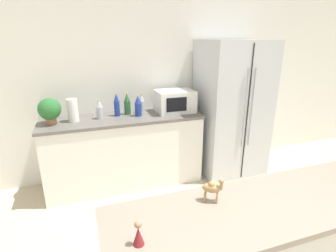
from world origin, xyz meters
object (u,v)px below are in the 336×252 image
(refrigerator, at_px, (231,108))
(back_bottle_4, at_px, (117,105))
(wise_man_figurine_blue, at_px, (138,235))
(back_bottle_3, at_px, (138,106))
(potted_plant, at_px, (50,110))
(microwave, at_px, (175,101))
(back_bottle_0, at_px, (127,104))
(back_bottle_2, at_px, (99,110))
(camel_figurine, at_px, (212,188))
(back_bottle_1, at_px, (142,104))
(paper_towel_roll, at_px, (73,110))

(refrigerator, relative_size, back_bottle_4, 6.20)
(back_bottle_4, bearing_deg, wise_man_figurine_blue, -96.11)
(back_bottle_4, bearing_deg, back_bottle_3, -20.10)
(potted_plant, distance_m, microwave, 1.50)
(back_bottle_0, bearing_deg, back_bottle_2, -166.71)
(potted_plant, relative_size, camel_figurine, 1.97)
(back_bottle_0, relative_size, back_bottle_3, 1.04)
(back_bottle_1, xyz_separation_m, wise_man_figurine_blue, (-0.56, -2.25, -0.04))
(refrigerator, xyz_separation_m, back_bottle_3, (-1.30, 0.06, 0.13))
(paper_towel_roll, xyz_separation_m, wise_man_figurine_blue, (0.27, -2.15, -0.05))
(back_bottle_4, distance_m, camel_figurine, 2.05)
(back_bottle_4, bearing_deg, back_bottle_0, 11.50)
(microwave, bearing_deg, back_bottle_3, -175.14)
(paper_towel_roll, height_order, wise_man_figurine_blue, paper_towel_roll)
(potted_plant, xyz_separation_m, back_bottle_0, (0.89, 0.12, -0.04))
(potted_plant, xyz_separation_m, back_bottle_3, (1.00, 0.01, -0.04))
(refrigerator, relative_size, back_bottle_2, 7.62)
(back_bottle_0, relative_size, back_bottle_2, 1.16)
(potted_plant, height_order, microwave, potted_plant)
(paper_towel_roll, distance_m, microwave, 1.26)
(microwave, height_order, back_bottle_3, microwave)
(back_bottle_2, relative_size, back_bottle_4, 0.81)
(back_bottle_2, distance_m, camel_figurine, 2.03)
(back_bottle_4, bearing_deg, refrigerator, -5.43)
(microwave, xyz_separation_m, back_bottle_3, (-0.50, -0.04, -0.02))
(wise_man_figurine_blue, bearing_deg, camel_figurine, 21.92)
(refrigerator, relative_size, potted_plant, 6.06)
(back_bottle_0, distance_m, back_bottle_3, 0.16)
(potted_plant, bearing_deg, back_bottle_1, 6.58)
(refrigerator, bearing_deg, back_bottle_0, 172.95)
(refrigerator, bearing_deg, wise_man_figurine_blue, -130.64)
(paper_towel_roll, distance_m, wise_man_figurine_blue, 2.17)
(wise_man_figurine_blue, bearing_deg, paper_towel_roll, 97.26)
(back_bottle_4, bearing_deg, microwave, -3.69)
(back_bottle_1, distance_m, back_bottle_4, 0.32)
(potted_plant, bearing_deg, refrigerator, -1.24)
(paper_towel_roll, relative_size, microwave, 0.55)
(microwave, bearing_deg, back_bottle_4, 176.31)
(paper_towel_roll, bearing_deg, microwave, 1.02)
(paper_towel_roll, bearing_deg, potted_plant, -173.64)
(back_bottle_1, bearing_deg, back_bottle_3, -121.48)
(camel_figurine, height_order, wise_man_figurine_blue, camel_figurine)
(back_bottle_1, bearing_deg, refrigerator, -8.04)
(refrigerator, height_order, microwave, refrigerator)
(camel_figurine, bearing_deg, microwave, 75.56)
(paper_towel_roll, distance_m, back_bottle_2, 0.30)
(back_bottle_3, bearing_deg, wise_man_figurine_blue, -102.81)
(paper_towel_roll, xyz_separation_m, back_bottle_3, (0.76, -0.02, -0.01))
(camel_figurine, bearing_deg, potted_plant, 116.95)
(paper_towel_roll, height_order, camel_figurine, paper_towel_roll)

